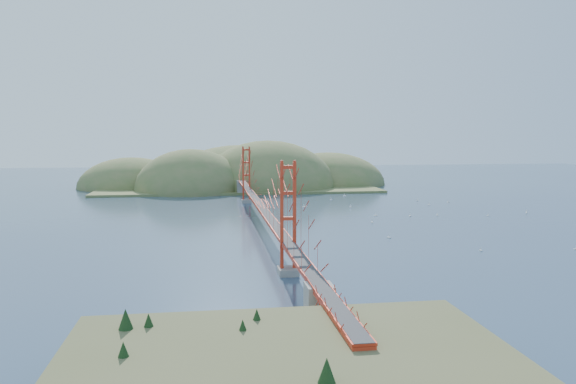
{
  "coord_description": "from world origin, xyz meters",
  "views": [
    {
      "loc": [
        -8.09,
        -85.55,
        14.39
      ],
      "look_at": [
        4.35,
        0.0,
        5.31
      ],
      "focal_mm": 35.0,
      "sensor_mm": 36.0,
      "label": 1
    }
  ],
  "objects": [
    {
      "name": "sailboat_0",
      "position": [
        25.1,
        -21.97,
        0.14
      ],
      "size": [
        0.43,
        0.51,
        0.59
      ],
      "color": "white",
      "rests_on": "ground"
    },
    {
      "name": "sailboat_3",
      "position": [
        11.05,
        21.84,
        0.15
      ],
      "size": [
        0.59,
        0.52,
        0.67
      ],
      "color": "white",
      "rests_on": "ground"
    },
    {
      "name": "approach_viaduct",
      "position": [
        0.0,
        -51.91,
        2.55
      ],
      "size": [
        1.4,
        12.0,
        3.38
      ],
      "color": "#B62714",
      "rests_on": "ground"
    },
    {
      "name": "sailboat_15",
      "position": [
        41.79,
        24.62,
        0.15
      ],
      "size": [
        0.6,
        0.6,
        0.65
      ],
      "color": "white",
      "rests_on": "ground"
    },
    {
      "name": "sailboat_8",
      "position": [
        35.98,
        20.79,
        0.15
      ],
      "size": [
        0.59,
        0.57,
        0.67
      ],
      "color": "white",
      "rests_on": "ground"
    },
    {
      "name": "fort",
      "position": [
        0.4,
        -47.8,
        0.67
      ],
      "size": [
        3.7,
        2.3,
        1.75
      ],
      "color": "brown",
      "rests_on": "ground"
    },
    {
      "name": "sailboat_7",
      "position": [
        23.25,
        39.44,
        0.15
      ],
      "size": [
        0.61,
        0.53,
        0.7
      ],
      "color": "white",
      "rests_on": "ground"
    },
    {
      "name": "sailboat_1",
      "position": [
        21.06,
        8.29,
        0.16
      ],
      "size": [
        0.68,
        0.68,
        0.73
      ],
      "color": "white",
      "rests_on": "ground"
    },
    {
      "name": "sailboat_17",
      "position": [
        36.38,
        28.0,
        0.15
      ],
      "size": [
        0.62,
        0.6,
        0.69
      ],
      "color": "white",
      "rests_on": "ground"
    },
    {
      "name": "sailboat_4",
      "position": [
        26.82,
        6.9,
        0.15
      ],
      "size": [
        0.64,
        0.64,
        0.67
      ],
      "color": "white",
      "rests_on": "ground"
    },
    {
      "name": "sailboat_9",
      "position": [
        49.28,
        7.9,
        0.16
      ],
      "size": [
        0.64,
        0.65,
        0.73
      ],
      "color": "white",
      "rests_on": "ground"
    },
    {
      "name": "sailboat_5",
      "position": [
        40.43,
        5.3,
        0.14
      ],
      "size": [
        0.5,
        0.51,
        0.57
      ],
      "color": "white",
      "rests_on": "ground"
    },
    {
      "name": "sailboat_extra_1",
      "position": [
        19.58,
        19.96,
        0.15
      ],
      "size": [
        0.51,
        0.59,
        0.68
      ],
      "color": "white",
      "rests_on": "ground"
    },
    {
      "name": "sailboat_2",
      "position": [
        37.22,
        -22.89,
        0.14
      ],
      "size": [
        0.58,
        0.58,
        0.63
      ],
      "color": "white",
      "rests_on": "ground"
    },
    {
      "name": "sailboat_14",
      "position": [
        31.91,
        7.15,
        0.14
      ],
      "size": [
        0.45,
        0.53,
        0.61
      ],
      "color": "white",
      "rests_on": "ground"
    },
    {
      "name": "bridge",
      "position": [
        0.0,
        0.18,
        7.01
      ],
      "size": [
        2.2,
        94.4,
        12.0
      ],
      "color": "gray",
      "rests_on": "ground"
    },
    {
      "name": "promontory",
      "position": [
        0.0,
        -48.5,
        0.12
      ],
      "size": [
        9.0,
        6.0,
        0.24
      ],
      "primitive_type": "cube",
      "color": "#59544C",
      "rests_on": "ground"
    },
    {
      "name": "sailboat_extra_0",
      "position": [
        18.25,
        1.1,
        0.15
      ],
      "size": [
        0.45,
        0.55,
        0.65
      ],
      "color": "white",
      "rests_on": "ground"
    },
    {
      "name": "ground",
      "position": [
        0.0,
        0.0,
        0.0
      ],
      "size": [
        320.0,
        320.0,
        0.0
      ],
      "primitive_type": "plane",
      "color": "#2F445F",
      "rests_on": "ground"
    },
    {
      "name": "far_headlands",
      "position": [
        2.21,
        68.52,
        0.0
      ],
      "size": [
        84.0,
        58.0,
        25.0
      ],
      "color": "olive",
      "rests_on": "ground"
    },
    {
      "name": "sailboat_12",
      "position": [
        18.54,
        32.52,
        0.15
      ],
      "size": [
        0.58,
        0.49,
        0.67
      ],
      "color": "white",
      "rests_on": "ground"
    },
    {
      "name": "sailboat_6",
      "position": [
        16.67,
        -12.14,
        0.15
      ],
      "size": [
        0.65,
        0.65,
        0.68
      ],
      "color": "white",
      "rests_on": "ground"
    },
    {
      "name": "sailboat_16",
      "position": [
        10.64,
        21.67,
        0.15
      ],
      "size": [
        0.68,
        0.68,
        0.71
      ],
      "color": "white",
      "rests_on": "ground"
    }
  ]
}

